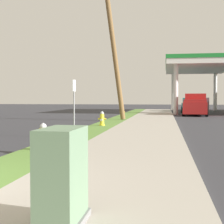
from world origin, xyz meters
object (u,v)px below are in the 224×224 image
Objects in this scene: fire_hydrant_nearest at (43,138)px; utility_cabinet at (62,181)px; fire_hydrant_third at (122,112)px; utility_pole_midground at (114,47)px; car_teal_by_near_pump at (190,106)px; street_sign_post at (74,96)px; fire_hydrant_second at (102,119)px; truck_red_at_forecourt at (195,105)px.

utility_cabinet reaches higher than fire_hydrant_nearest.
utility_cabinet is at bearing -84.39° from fire_hydrant_third.
utility_pole_midground reaches higher than fire_hydrant_nearest.
car_teal_by_near_pump is at bearing 68.42° from utility_pole_midground.
car_teal_by_near_pump is at bearing 76.51° from street_sign_post.
fire_hydrant_second is 8.93m from fire_hydrant_third.
truck_red_at_forecourt is at bearing 40.07° from fire_hydrant_third.
truck_red_at_forecourt is at bearing 75.11° from fire_hydrant_nearest.
street_sign_post reaches higher than truck_red_at_forecourt.
fire_hydrant_nearest is 0.68× the size of utility_cabinet.
street_sign_post is at bearing -103.49° from car_teal_by_near_pump.
fire_hydrant_nearest is 5.67m from utility_cabinet.
fire_hydrant_third is 22.74m from utility_cabinet.
utility_pole_midground is 2.07× the size of car_teal_by_near_pump.
car_teal_by_near_pump is (5.93, 20.65, 0.28)m from fire_hydrant_second.
truck_red_at_forecourt is (5.97, 22.46, 0.47)m from fire_hydrant_nearest.
truck_red_at_forecourt is (6.12, 8.81, -4.03)m from utility_pole_midground.
fire_hydrant_third is 7.87m from truck_red_at_forecourt.
fire_hydrant_second is 0.35× the size of street_sign_post.
fire_hydrant_nearest is 1.00× the size of fire_hydrant_third.
fire_hydrant_second is at bearing -88.00° from utility_pole_midground.
fire_hydrant_second is at bearing 87.98° from street_sign_post.
fire_hydrant_third is at bearing -117.14° from car_teal_by_near_pump.
utility_cabinet is at bearing -97.79° from truck_red_at_forecourt.
fire_hydrant_nearest is at bearing -104.89° from truck_red_at_forecourt.
car_teal_by_near_pump is (6.01, 11.72, 0.28)m from fire_hydrant_third.
truck_red_at_forecourt is (6.01, 5.06, 0.47)m from fire_hydrant_third.
utility_pole_midground is (-0.11, -3.75, 4.49)m from fire_hydrant_third.
utility_pole_midground is at bearing -111.58° from car_teal_by_near_pump.
truck_red_at_forecourt is (5.94, 13.99, 0.47)m from fire_hydrant_second.
fire_hydrant_third is 13.17m from car_teal_by_near_pump.
truck_red_at_forecourt is at bearing 71.99° from street_sign_post.
fire_hydrant_third is 0.13× the size of truck_red_at_forecourt.
utility_pole_midground reaches higher than fire_hydrant_third.
car_teal_by_near_pump is at bearing 83.72° from utility_cabinet.
truck_red_at_forecourt reaches higher than fire_hydrant_third.
car_teal_by_near_pump reaches higher than utility_cabinet.
utility_cabinet is (2.22, -22.63, 0.18)m from fire_hydrant_third.
truck_red_at_forecourt is (0.01, -6.66, 0.19)m from car_teal_by_near_pump.
fire_hydrant_second is 4.95m from street_sign_post.
fire_hydrant_nearest is at bearing -87.85° from street_sign_post.
street_sign_post is at bearing 104.63° from utility_cabinet.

